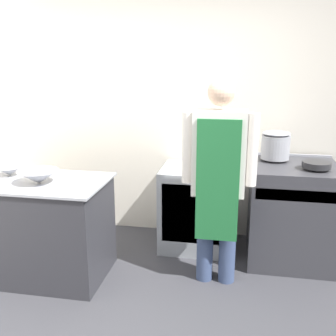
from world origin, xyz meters
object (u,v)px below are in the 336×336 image
stove (291,212)px  saute_pan (316,165)px  person_cook (219,173)px  stock_pot (276,145)px  mixing_bowl (39,177)px  fridge_unit (195,207)px

stove → saute_pan: (0.16, -0.13, 0.51)m
stove → saute_pan: size_ratio=3.84×
stove → saute_pan: bearing=-40.8°
stove → person_cook: (-0.67, -0.54, 0.50)m
stock_pot → stove: bearing=-38.0°
saute_pan → mixing_bowl: bearing=-164.6°
fridge_unit → stock_pot: size_ratio=3.11×
fridge_unit → mixing_bowl: bearing=-144.2°
stock_pot → fridge_unit: bearing=-177.3°
stove → stock_pot: 0.65m
stove → person_cook: size_ratio=0.55×
mixing_bowl → fridge_unit: bearing=35.8°
mixing_bowl → stove: bearing=19.8°
stock_pot → saute_pan: size_ratio=1.08×
person_cook → mixing_bowl: person_cook is taller
stove → person_cook: 0.99m
fridge_unit → saute_pan: size_ratio=3.35×
mixing_bowl → stock_pot: size_ratio=1.26×
mixing_bowl → saute_pan: 2.36m
person_cook → saute_pan: size_ratio=6.95×
stock_pot → saute_pan: 0.44m
fridge_unit → saute_pan: bearing=-12.4°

